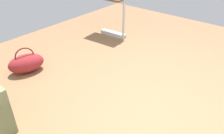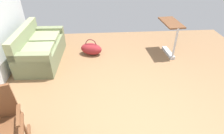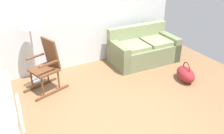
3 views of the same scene
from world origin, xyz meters
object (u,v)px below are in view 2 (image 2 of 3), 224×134
rocking_chair (3,124)px  overbed_table (171,35)px  couch (40,50)px  duffel_bag (91,49)px

rocking_chair → overbed_table: (2.57, -3.11, 0.03)m
couch → rocking_chair: (-2.41, -0.15, 0.20)m
couch → overbed_table: couch is taller
couch → overbed_table: size_ratio=1.90×
rocking_chair → overbed_table: bearing=-50.5°
duffel_bag → overbed_table: bearing=-92.4°
overbed_table → duffel_bag: size_ratio=1.36×
couch → rocking_chair: size_ratio=1.55×
rocking_chair → overbed_table: rocking_chair is taller
duffel_bag → rocking_chair: bearing=157.9°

